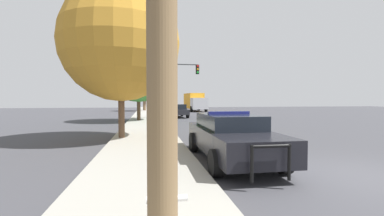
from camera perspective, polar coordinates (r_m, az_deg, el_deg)
The scene contains 10 objects.
ground_plane at distance 7.68m, azimuth 32.25°, elevation -12.50°, with size 110.00×110.00×0.00m, color #3D3D42.
sidewalk_left at distance 5.79m, azimuth -10.61°, elevation -16.32°, with size 3.00×110.00×0.13m.
police_car at distance 7.99m, azimuth 8.55°, elevation -6.10°, with size 2.05×5.11×1.50m.
fire_hydrant at distance 3.82m, azimuth -5.60°, elevation -18.85°, with size 0.58×0.25×0.74m.
traffic_light at distance 24.44m, azimuth -3.83°, elevation 6.51°, with size 3.96×0.35×5.22m.
car_background_midblock at distance 26.95m, azimuth -3.46°, elevation -0.50°, with size 2.25×4.80×1.37m.
box_truck at distance 40.96m, azimuth 0.60°, elevation 1.46°, with size 2.70×7.80×2.85m.
tree_sidewalk_near at distance 12.39m, azimuth -15.54°, elevation 13.86°, with size 5.34×5.34×6.99m.
tree_sidewalk_far at distance 41.60m, azimuth -10.55°, elevation 5.30°, with size 4.21×4.21×6.34m.
tree_sidewalk_mid at distance 22.10m, azimuth -11.82°, elevation 8.44°, with size 5.49×5.49×7.01m.
Camera 1 is at (-5.02, -5.50, 1.88)m, focal length 24.00 mm.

